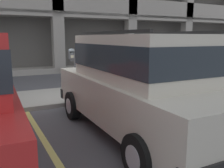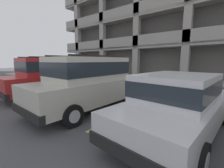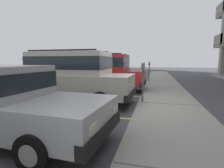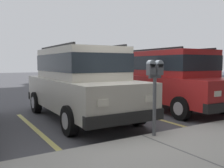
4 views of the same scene
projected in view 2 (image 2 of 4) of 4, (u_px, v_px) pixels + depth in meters
ground_plane at (122, 97)px, 7.81m from camera, size 80.00×80.00×0.10m
sidewalk at (135, 91)px, 8.78m from camera, size 40.00×2.20×0.12m
parking_stall_lines at (135, 109)px, 5.72m from camera, size 12.98×4.80×0.01m
silver_suv at (90, 81)px, 5.71m from camera, size 2.06×4.80×2.03m
red_sedan at (52, 75)px, 7.90m from camera, size 2.14×4.85×2.03m
dark_hatchback at (178, 102)px, 3.73m from camera, size 2.04×4.58×1.54m
parking_meter_near at (123, 72)px, 7.99m from camera, size 0.35×0.12×1.50m
parking_meter_far at (59, 70)px, 12.09m from camera, size 0.15×0.12×1.45m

